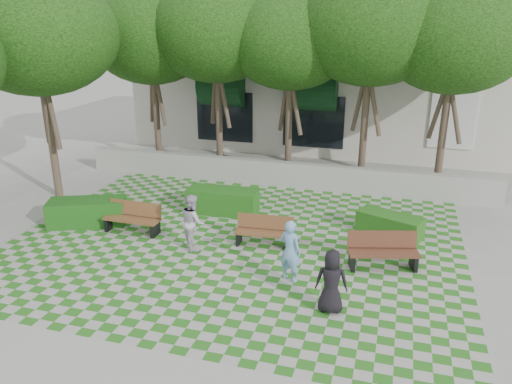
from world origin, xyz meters
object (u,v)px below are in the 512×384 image
(hedge_midleft, at_px, (223,201))
(person_white, at_px, (193,222))
(bench_west, at_px, (133,218))
(hedge_west, at_px, (87,212))
(person_blue, at_px, (290,251))
(bench_mid, at_px, (264,232))
(person_dark, at_px, (331,282))
(hedge_east, at_px, (390,225))
(bench_east, at_px, (383,251))

(hedge_midleft, bearing_deg, person_white, -87.43)
(bench_west, distance_m, person_white, 2.14)
(hedge_midleft, xyz_separation_m, hedge_west, (-3.52, -2.02, 0.00))
(person_blue, bearing_deg, bench_mid, -35.72)
(bench_west, relative_size, person_dark, 1.18)
(bench_mid, distance_m, hedge_west, 5.40)
(hedge_east, distance_m, hedge_west, 8.79)
(bench_mid, bearing_deg, person_dark, -55.04)
(bench_east, xyz_separation_m, bench_mid, (-3.12, 0.40, -0.04))
(person_white, bearing_deg, person_dark, -152.35)
(person_dark, distance_m, person_white, 4.43)
(hedge_midleft, height_order, person_blue, person_blue)
(bench_east, relative_size, person_blue, 1.18)
(hedge_midleft, distance_m, person_blue, 4.65)
(hedge_west, distance_m, person_blue, 6.67)
(person_dark, bearing_deg, bench_east, -117.10)
(hedge_west, xyz_separation_m, person_white, (3.64, -0.57, 0.37))
(hedge_east, xyz_separation_m, person_dark, (-1.04, -4.30, 0.38))
(bench_east, relative_size, person_white, 1.19)
(bench_mid, bearing_deg, person_white, -163.26)
(bench_east, bearing_deg, bench_west, 162.87)
(person_dark, relative_size, person_white, 0.93)
(hedge_west, xyz_separation_m, person_blue, (6.48, -1.55, 0.37))
(hedge_midleft, bearing_deg, bench_east, -24.87)
(bench_west, bearing_deg, hedge_east, 15.28)
(hedge_east, relative_size, person_white, 1.20)
(hedge_east, xyz_separation_m, person_white, (-4.99, -2.28, 0.44))
(hedge_west, height_order, person_white, person_white)
(person_blue, bearing_deg, hedge_midleft, -29.19)
(bench_west, distance_m, hedge_west, 1.58)
(bench_east, bearing_deg, person_white, 167.66)
(bench_mid, xyz_separation_m, hedge_west, (-5.40, -0.10, -0.01))
(bench_mid, xyz_separation_m, bench_west, (-3.83, -0.21, 0.03))
(hedge_west, bearing_deg, bench_east, -2.01)
(bench_west, bearing_deg, bench_east, -0.75)
(person_dark, bearing_deg, hedge_east, -108.31)
(hedge_east, relative_size, person_dark, 1.29)
(bench_east, distance_m, person_dark, 2.49)
(hedge_midleft, bearing_deg, person_dark, -48.60)
(hedge_east, distance_m, hedge_midleft, 5.11)
(bench_east, height_order, person_dark, person_dark)
(person_blue, height_order, person_white, person_blue)
(person_blue, height_order, person_dark, person_blue)
(hedge_east, bearing_deg, bench_west, -165.55)
(hedge_east, bearing_deg, person_dark, -103.61)
(bench_west, height_order, hedge_midleft, bench_west)
(bench_west, height_order, person_blue, person_blue)
(hedge_west, bearing_deg, bench_mid, 1.06)
(bench_east, distance_m, person_blue, 2.42)
(person_blue, xyz_separation_m, person_white, (-2.84, 0.98, -0.01))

